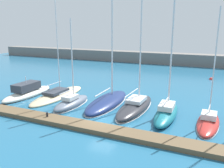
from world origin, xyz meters
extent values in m
plane|color=#236084|center=(0.00, 0.00, 0.00)|extent=(120.00, 120.00, 0.00)
cube|color=brown|center=(0.00, -1.80, 0.21)|extent=(33.84, 1.79, 0.43)
cube|color=slate|center=(0.00, 40.07, 1.40)|extent=(108.00, 3.73, 2.80)
ellipsoid|color=silver|center=(-13.29, 4.11, 0.24)|extent=(2.54, 8.40, 1.17)
ellipsoid|color=black|center=(-13.29, 4.11, 0.02)|extent=(2.57, 8.49, 0.12)
cube|color=#333842|center=(-13.29, 3.94, 1.33)|extent=(1.88, 3.64, 1.01)
cube|color=black|center=(-13.28, 5.39, 1.48)|extent=(1.68, 0.92, 0.56)
cylinder|color=silver|center=(-13.29, 3.94, 2.26)|extent=(0.08, 0.08, 0.86)
ellipsoid|color=beige|center=(-9.33, 5.48, 0.10)|extent=(3.22, 10.38, 1.00)
cylinder|color=silver|center=(-9.32, 5.95, 10.48)|extent=(0.11, 0.11, 19.75)
cylinder|color=silver|center=(-9.34, 4.36, 1.93)|extent=(0.12, 3.89, 0.07)
cube|color=#333842|center=(-9.33, 5.09, 0.79)|extent=(1.95, 3.39, 0.36)
ellipsoid|color=slate|center=(-5.51, 3.00, 0.33)|extent=(2.23, 6.25, 1.10)
ellipsoid|color=silver|center=(-5.51, 3.00, 0.02)|extent=(2.25, 6.32, 0.12)
cylinder|color=silver|center=(-5.50, 3.43, 5.45)|extent=(0.14, 0.14, 9.14)
cylinder|color=silver|center=(-5.53, 2.17, 1.95)|extent=(0.17, 2.66, 0.10)
cube|color=silver|center=(-5.52, 2.76, 1.11)|extent=(1.31, 1.94, 0.45)
ellipsoid|color=navy|center=(-1.88, 5.20, 0.30)|extent=(3.12, 9.69, 1.25)
ellipsoid|color=silver|center=(-1.88, 5.20, 0.02)|extent=(3.15, 9.78, 0.12)
cylinder|color=silver|center=(-1.89, 6.64, 8.50)|extent=(0.17, 0.17, 15.16)
cylinder|color=silver|center=(-1.88, 4.01, 1.83)|extent=(0.14, 3.92, 0.12)
ellipsoid|color=#2D2D33|center=(1.76, 4.78, 0.32)|extent=(2.88, 9.06, 1.14)
ellipsoid|color=silver|center=(1.76, 4.78, 0.02)|extent=(2.90, 9.15, 0.12)
cylinder|color=silver|center=(1.80, 6.12, 8.26)|extent=(0.16, 0.16, 14.74)
cylinder|color=silver|center=(1.73, 3.58, 2.28)|extent=(0.23, 3.84, 0.11)
cube|color=silver|center=(1.78, 5.13, 1.08)|extent=(1.83, 2.71, 0.39)
ellipsoid|color=#19707F|center=(5.43, 3.93, 0.36)|extent=(2.09, 7.52, 1.16)
cylinder|color=silver|center=(5.42, 4.89, 6.54)|extent=(0.16, 0.16, 11.19)
cylinder|color=silver|center=(5.44, 3.02, 1.98)|extent=(0.15, 3.02, 0.12)
cube|color=silver|center=(5.43, 3.96, 1.21)|extent=(1.44, 2.37, 0.53)
ellipsoid|color=#B72D28|center=(9.46, 3.57, 0.19)|extent=(2.28, 6.76, 0.81)
ellipsoid|color=silver|center=(9.46, 3.57, 0.02)|extent=(2.31, 6.83, 0.12)
cylinder|color=silver|center=(9.47, 3.86, 5.71)|extent=(0.12, 0.12, 10.22)
cylinder|color=silver|center=(9.42, 2.74, 1.98)|extent=(0.21, 2.73, 0.08)
cube|color=silver|center=(9.47, 3.86, 0.87)|extent=(1.43, 1.68, 0.54)
sphere|color=red|center=(9.30, 25.06, 0.00)|extent=(0.73, 0.73, 0.73)
cylinder|color=black|center=(-5.18, -1.80, 0.65)|extent=(0.20, 0.20, 0.44)
camera|label=1|loc=(9.35, -18.75, 9.02)|focal=36.95mm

